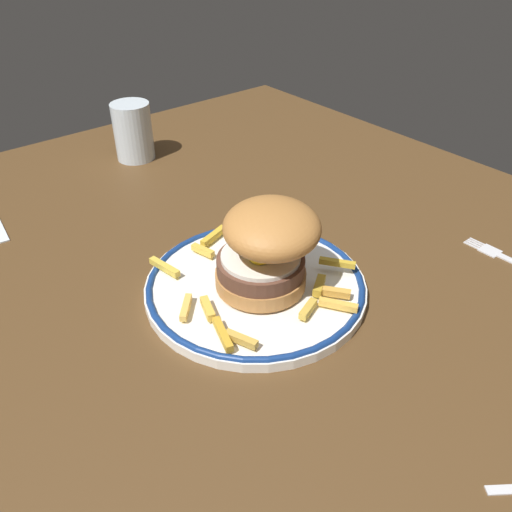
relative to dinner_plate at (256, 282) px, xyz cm
name	(u,v)px	position (x,y,z in cm)	size (l,w,h in cm)	color
ground_plane	(256,304)	(0.44, -0.42, -2.84)	(120.52, 104.98, 4.00)	#50361C
dinner_plate	(256,282)	(0.00, 0.00, 0.00)	(25.94, 25.94, 1.60)	white
burger	(266,247)	(1.96, -0.19, 6.07)	(15.13, 15.06, 10.71)	#B4783F
fries_pile	(258,267)	(-0.77, 0.99, 1.33)	(22.97, 21.48, 2.45)	gold
water_glass	(133,134)	(-42.00, 7.07, 3.56)	(6.60, 6.60, 9.78)	silver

